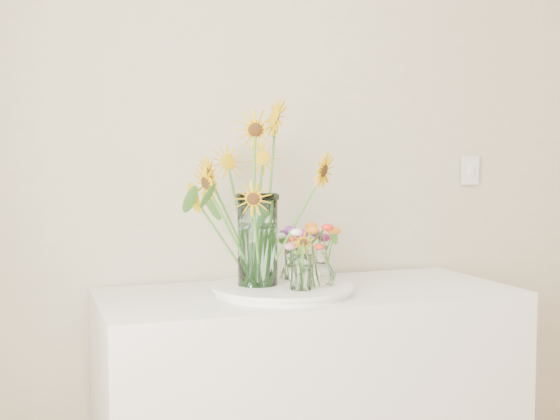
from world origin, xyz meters
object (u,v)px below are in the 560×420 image
at_px(mason_jar, 258,240).
at_px(small_vase_c, 294,264).
at_px(tray, 282,290).
at_px(small_vase_b, 322,266).
at_px(counter, 309,420).
at_px(small_vase_a, 301,273).

bearing_deg(mason_jar, small_vase_c, 22.05).
bearing_deg(tray, small_vase_b, -20.86).
bearing_deg(counter, small_vase_c, 117.43).
bearing_deg(small_vase_a, tray, 104.28).
height_order(mason_jar, small_vase_c, mason_jar).
bearing_deg(tray, small_vase_a, -75.72).
bearing_deg(mason_jar, small_vase_b, -21.35).
bearing_deg(small_vase_a, counter, 57.62).
xyz_separation_m(small_vase_a, small_vase_c, (0.05, 0.19, -0.00)).
bearing_deg(small_vase_b, tray, 159.14).
relative_size(tray, small_vase_c, 3.89).
distance_m(mason_jar, small_vase_b, 0.23).
relative_size(mason_jar, small_vase_b, 2.25).
distance_m(tray, small_vase_c, 0.14).
bearing_deg(small_vase_c, small_vase_b, -71.83).
relative_size(small_vase_a, small_vase_c, 1.03).
bearing_deg(small_vase_c, counter, -62.57).
height_order(counter, mason_jar, mason_jar).
bearing_deg(small_vase_c, small_vase_a, -104.52).
bearing_deg(small_vase_a, small_vase_c, 75.48).
bearing_deg(small_vase_b, counter, 99.69).
bearing_deg(mason_jar, tray, -22.11).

